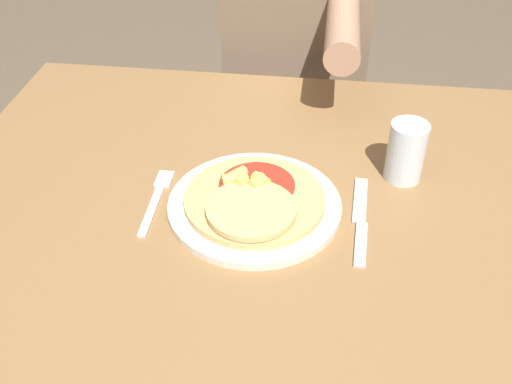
% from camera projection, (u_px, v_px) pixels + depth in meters
% --- Properties ---
extents(dining_table, '(1.13, 0.95, 0.75)m').
position_uv_depth(dining_table, '(255.00, 254.00, 1.07)').
color(dining_table, olive).
rests_on(dining_table, ground_plane).
extents(plate, '(0.29, 0.29, 0.01)m').
position_uv_depth(plate, '(256.00, 208.00, 1.00)').
color(plate, silver).
rests_on(plate, dining_table).
extents(pizza, '(0.23, 0.23, 0.04)m').
position_uv_depth(pizza, '(255.00, 201.00, 0.98)').
color(pizza, tan).
rests_on(pizza, plate).
extents(fork, '(0.03, 0.18, 0.00)m').
position_uv_depth(fork, '(157.00, 197.00, 1.02)').
color(fork, silver).
rests_on(fork, dining_table).
extents(knife, '(0.03, 0.22, 0.00)m').
position_uv_depth(knife, '(360.00, 221.00, 0.98)').
color(knife, silver).
rests_on(knife, dining_table).
extents(drinking_glass, '(0.07, 0.07, 0.11)m').
position_uv_depth(drinking_glass, '(406.00, 152.00, 1.04)').
color(drinking_glass, silver).
rests_on(drinking_glass, dining_table).
extents(person_diner, '(0.36, 0.52, 1.22)m').
position_uv_depth(person_diner, '(297.00, 59.00, 1.56)').
color(person_diner, '#2D2D38').
rests_on(person_diner, ground_plane).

